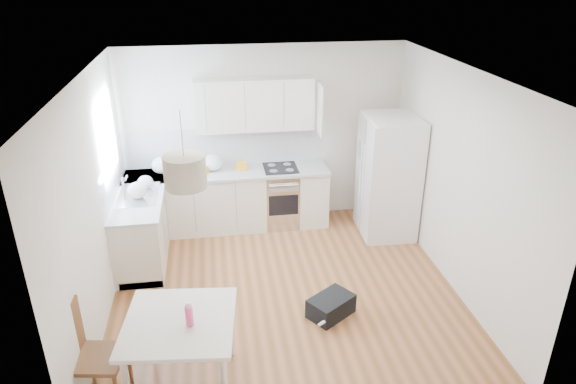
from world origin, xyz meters
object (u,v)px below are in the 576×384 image
at_px(dining_table, 180,328).
at_px(dining_chair, 99,356).
at_px(gym_bag, 331,306).
at_px(refrigerator, 389,176).

xyz_separation_m(dining_table, dining_chair, (-0.73, -0.04, -0.19)).
bearing_deg(dining_chair, dining_table, 13.23).
height_order(dining_table, dining_chair, dining_chair).
bearing_deg(gym_bag, dining_chair, 166.22).
height_order(refrigerator, dining_chair, refrigerator).
relative_size(dining_table, gym_bag, 2.14).
height_order(dining_table, gym_bag, dining_table).
xyz_separation_m(dining_chair, gym_bag, (2.37, 0.91, -0.39)).
xyz_separation_m(dining_table, gym_bag, (1.64, 0.86, -0.58)).
bearing_deg(refrigerator, dining_table, -134.99).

